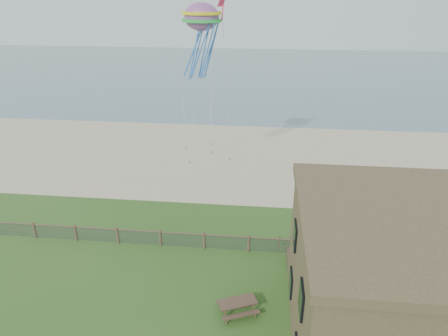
{
  "coord_description": "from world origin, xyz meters",
  "views": [
    {
      "loc": [
        3.65,
        -16.03,
        16.22
      ],
      "look_at": [
        1.13,
        8.0,
        5.13
      ],
      "focal_mm": 32.0,
      "sensor_mm": 36.0,
      "label": 1
    }
  ],
  "objects": [
    {
      "name": "picnic_table",
      "position": [
        2.66,
        0.42,
        0.43
      ],
      "size": [
        2.5,
        2.22,
        0.87
      ],
      "primitive_type": null,
      "rotation": [
        0.0,
        0.0,
        0.39
      ],
      "color": "brown",
      "rests_on": "ground"
    },
    {
      "name": "ground",
      "position": [
        0.0,
        0.0,
        0.0
      ],
      "size": [
        160.0,
        160.0,
        0.0
      ],
      "primitive_type": "plane",
      "color": "#2A511B",
      "rests_on": "ground"
    },
    {
      "name": "kite_red",
      "position": [
        0.01,
        17.14,
        14.79
      ],
      "size": [
        1.62,
        1.43,
        1.82
      ],
      "primitive_type": null,
      "rotation": [
        0.44,
        0.0,
        1.13
      ],
      "color": "#EB294E"
    },
    {
      "name": "ocean",
      "position": [
        0.0,
        66.0,
        0.0
      ],
      "size": [
        160.0,
        68.0,
        0.02
      ],
      "primitive_type": "cube",
      "color": "slate",
      "rests_on": "ground"
    },
    {
      "name": "motel_deck",
      "position": [
        13.0,
        5.0,
        0.25
      ],
      "size": [
        15.0,
        2.0,
        0.5
      ],
      "primitive_type": "cube",
      "color": "brown",
      "rests_on": "ground"
    },
    {
      "name": "sand_beach",
      "position": [
        0.0,
        22.0,
        0.0
      ],
      "size": [
        72.0,
        20.0,
        0.02
      ],
      "primitive_type": "cube",
      "color": "#C2AD8C",
      "rests_on": "ground"
    },
    {
      "name": "chainlink_fence",
      "position": [
        0.0,
        6.0,
        0.55
      ],
      "size": [
        36.2,
        0.2,
        1.25
      ],
      "primitive_type": null,
      "color": "#4B352A",
      "rests_on": "ground"
    },
    {
      "name": "octopus_kite",
      "position": [
        -1.57,
        16.84,
        12.32
      ],
      "size": [
        3.4,
        2.61,
        6.46
      ],
      "primitive_type": null,
      "rotation": [
        0.0,
        0.0,
        -0.13
      ],
      "color": "orange"
    }
  ]
}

